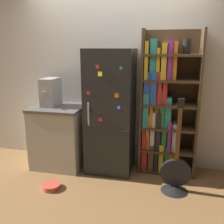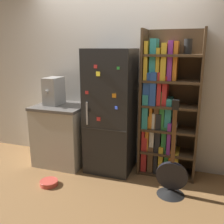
# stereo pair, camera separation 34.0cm
# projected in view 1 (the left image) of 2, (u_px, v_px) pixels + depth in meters

# --- Properties ---
(ground_plane) EXTENTS (16.00, 16.00, 0.00)m
(ground_plane) POSITION_uv_depth(u_px,v_px,m) (108.00, 173.00, 3.48)
(ground_plane) COLOR olive
(wall_back) EXTENTS (8.00, 0.05, 2.60)m
(wall_back) POSITION_uv_depth(u_px,v_px,m) (115.00, 76.00, 3.61)
(wall_back) COLOR silver
(wall_back) RESTS_ON ground_plane
(refrigerator) EXTENTS (0.63, 0.60, 1.69)m
(refrigerator) POSITION_uv_depth(u_px,v_px,m) (111.00, 112.00, 3.43)
(refrigerator) COLOR black
(refrigerator) RESTS_ON ground_plane
(bookshelf) EXTENTS (0.75, 0.37, 1.93)m
(bookshelf) POSITION_uv_depth(u_px,v_px,m) (163.00, 110.00, 3.38)
(bookshelf) COLOR #4C3823
(bookshelf) RESTS_ON ground_plane
(kitchen_counter) EXTENTS (0.73, 0.66, 0.89)m
(kitchen_counter) POSITION_uv_depth(u_px,v_px,m) (60.00, 136.00, 3.66)
(kitchen_counter) COLOR #BCB7A8
(kitchen_counter) RESTS_ON ground_plane
(espresso_machine) EXTENTS (0.20, 0.38, 0.39)m
(espresso_machine) POSITION_uv_depth(u_px,v_px,m) (51.00, 92.00, 3.54)
(espresso_machine) COLOR #A5A39E
(espresso_machine) RESTS_ON kitchen_counter
(guitar) EXTENTS (0.37, 0.33, 1.18)m
(guitar) POSITION_uv_depth(u_px,v_px,m) (175.00, 178.00, 3.00)
(guitar) COLOR black
(guitar) RESTS_ON ground_plane
(pet_bowl) EXTENTS (0.23, 0.23, 0.06)m
(pet_bowl) POSITION_uv_depth(u_px,v_px,m) (51.00, 186.00, 3.09)
(pet_bowl) COLOR #D84C3F
(pet_bowl) RESTS_ON ground_plane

